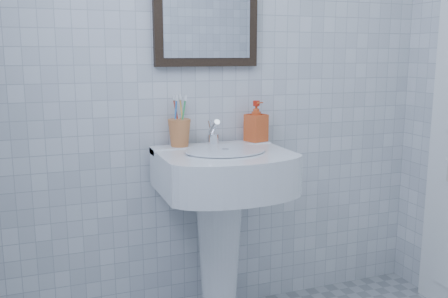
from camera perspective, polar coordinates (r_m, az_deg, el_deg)
name	(u,v)px	position (r m, az deg, el deg)	size (l,w,h in m)	color
wall_back	(223,64)	(2.43, -0.16, 9.68)	(2.20, 0.02, 2.50)	silver
washbasin	(221,210)	(2.31, -0.35, -6.94)	(0.58, 0.42, 0.89)	white
faucet	(213,134)	(2.32, -1.24, 1.67)	(0.05, 0.11, 0.13)	white
toothbrush_cup	(179,133)	(2.30, -5.11, 1.86)	(0.10, 0.10, 0.13)	#CB723C
soap_dispenser	(256,121)	(2.43, 3.69, 3.18)	(0.09, 0.09, 0.20)	red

